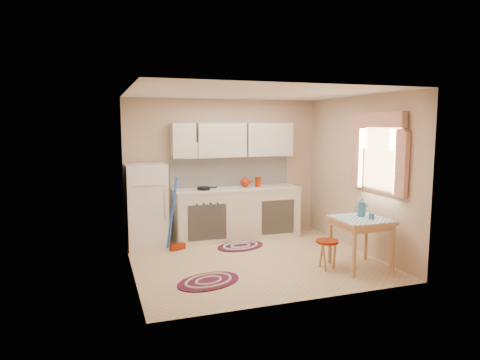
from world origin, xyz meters
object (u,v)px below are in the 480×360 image
object	(u,v)px
fridge	(147,206)
base_cabinets	(237,214)
table	(360,243)
stool	(327,255)

from	to	relation	value
fridge	base_cabinets	size ratio (longest dim) A/B	0.62
base_cabinets	fridge	bearing A→B (deg)	-178.22
base_cabinets	table	distance (m)	2.42
base_cabinets	table	bearing A→B (deg)	-61.42
fridge	table	bearing A→B (deg)	-36.85
fridge	base_cabinets	bearing A→B (deg)	1.78
base_cabinets	stool	size ratio (longest dim) A/B	5.36
base_cabinets	stool	distance (m)	2.13
table	stool	xyz separation A→B (m)	(-0.48, 0.11, -0.15)
table	base_cabinets	bearing A→B (deg)	118.58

